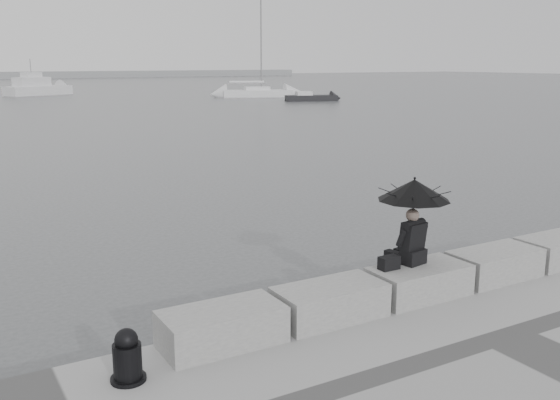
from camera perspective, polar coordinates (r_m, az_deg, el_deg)
ground at (r=10.68m, az=10.76°, el=-10.41°), size 360.00×360.00×0.00m
stone_block_far_left at (r=8.31m, az=-5.33°, el=-11.49°), size 1.60×0.80×0.50m
stone_block_left at (r=9.09m, az=4.57°, el=-9.30°), size 1.60×0.80×0.50m
stone_block_centre at (r=10.09m, az=12.61°, el=-7.30°), size 1.60×0.80×0.50m
stone_block_right at (r=11.27m, az=19.02°, el=-5.58°), size 1.60×0.80×0.50m
stone_block_far_right at (r=12.57m, az=24.15°, el=-4.16°), size 1.60×0.80×0.50m
seated_person at (r=9.88m, az=12.16°, el=-0.17°), size 1.13×1.13×1.39m
bag at (r=9.76m, az=9.94°, el=-5.68°), size 0.32×0.18×0.20m
mooring_bollard at (r=7.61m, az=-13.78°, el=-13.97°), size 0.41×0.41×0.65m
sailboat_right at (r=74.22m, az=-2.10°, el=9.80°), size 8.50×4.78×12.90m
motor_cruiser at (r=83.62m, az=-21.25°, el=9.54°), size 8.44×5.86×4.50m
small_motorboat at (r=66.77m, az=2.88°, el=9.31°), size 5.66×3.20×1.10m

